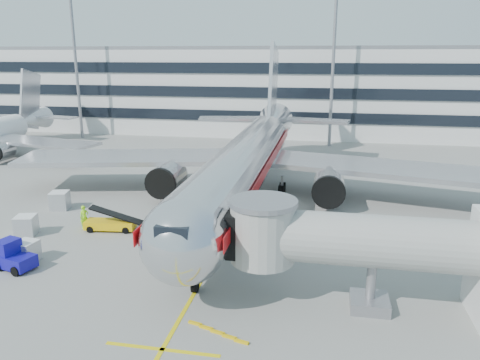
% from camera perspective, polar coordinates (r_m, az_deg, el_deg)
% --- Properties ---
extents(ground, '(180.00, 180.00, 0.00)m').
position_cam_1_polar(ground, '(37.04, -2.05, -7.62)').
color(ground, gray).
rests_on(ground, ground).
extents(lead_in_line, '(0.25, 70.00, 0.01)m').
position_cam_1_polar(lead_in_line, '(46.24, 0.66, -2.90)').
color(lead_in_line, yellow).
rests_on(lead_in_line, ground).
extents(stop_bar, '(6.00, 0.25, 0.01)m').
position_cam_1_polar(stop_bar, '(25.21, -9.46, -19.71)').
color(stop_bar, yellow).
rests_on(stop_bar, ground).
extents(main_jet, '(50.95, 48.70, 16.06)m').
position_cam_1_polar(main_jet, '(46.77, 1.05, 2.67)').
color(main_jet, silver).
rests_on(main_jet, ground).
extents(jet_bridge, '(17.80, 4.50, 7.00)m').
position_cam_1_polar(jet_bridge, '(27.76, 19.49, -7.90)').
color(jet_bridge, silver).
rests_on(jet_bridge, ground).
extents(terminal, '(150.00, 24.25, 15.60)m').
position_cam_1_polar(terminal, '(91.80, 5.99, 10.98)').
color(terminal, silver).
rests_on(terminal, ground).
extents(light_mast_west, '(2.40, 1.20, 25.45)m').
position_cam_1_polar(light_mast_west, '(86.52, -19.50, 14.67)').
color(light_mast_west, gray).
rests_on(light_mast_west, ground).
extents(light_mast_centre, '(2.40, 1.20, 25.45)m').
position_cam_1_polar(light_mast_centre, '(75.31, 11.36, 15.27)').
color(light_mast_centre, gray).
rests_on(light_mast_centre, ground).
extents(belt_loader, '(4.42, 1.98, 2.08)m').
position_cam_1_polar(belt_loader, '(40.77, -15.53, -5.13)').
color(belt_loader, '#E7B709').
rests_on(belt_loader, ground).
extents(baggage_tug, '(3.03, 2.32, 2.03)m').
position_cam_1_polar(baggage_tug, '(36.01, -25.94, -8.39)').
color(baggage_tug, '#110D91').
rests_on(baggage_tug, ground).
extents(cargo_container_left, '(1.86, 1.86, 1.63)m').
position_cam_1_polar(cargo_container_left, '(42.02, -24.62, -5.05)').
color(cargo_container_left, '#B8BABF').
rests_on(cargo_container_left, ground).
extents(cargo_container_right, '(1.93, 1.93, 1.71)m').
position_cam_1_polar(cargo_container_right, '(47.60, -21.12, -2.34)').
color(cargo_container_right, '#B8BABF').
rests_on(cargo_container_right, ground).
extents(cargo_container_front, '(1.59, 1.59, 1.51)m').
position_cam_1_polar(cargo_container_front, '(36.85, -24.57, -7.92)').
color(cargo_container_front, '#B8BABF').
rests_on(cargo_container_front, ground).
extents(ramp_worker, '(0.86, 0.83, 1.99)m').
position_cam_1_polar(ramp_worker, '(41.70, -18.45, -4.31)').
color(ramp_worker, '#9DFA1A').
rests_on(ramp_worker, ground).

